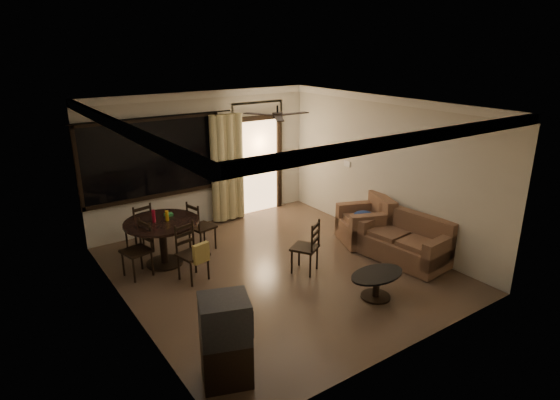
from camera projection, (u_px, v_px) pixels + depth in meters
ground at (278, 269)px, 8.07m from camera, size 5.50×5.50×0.00m
room_shell at (252, 144)px, 9.19m from camera, size 5.50×6.70×5.50m
dining_table at (162, 230)px, 8.08m from camera, size 1.28×1.28×1.02m
dining_chair_west at (138, 260)px, 7.78m from camera, size 0.50×0.50×0.95m
dining_chair_east at (202, 235)px, 8.77m from camera, size 0.50×0.50×0.95m
dining_chair_south at (193, 263)px, 7.63m from camera, size 0.50×0.54×0.95m
dining_chair_north at (140, 237)px, 8.70m from camera, size 0.50×0.50×0.95m
tv_cabinet at (226, 340)px, 5.27m from camera, size 0.69×0.66×1.06m
sofa at (406, 243)px, 8.33m from camera, size 0.97×1.61×0.82m
armchair at (368, 224)px, 9.07m from camera, size 1.15×1.15×0.90m
coffee_table at (377, 282)px, 7.10m from camera, size 0.93×0.56×0.41m
side_chair at (305, 257)px, 7.92m from camera, size 0.56×0.56×0.93m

